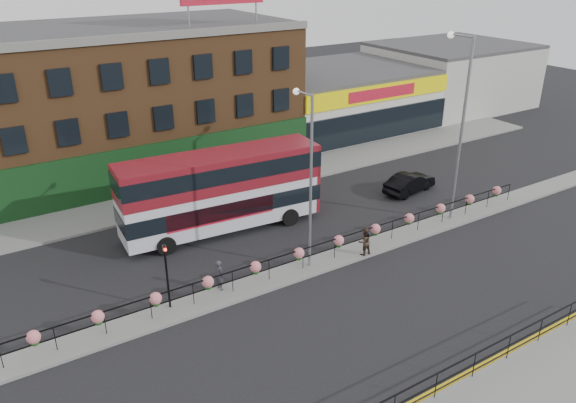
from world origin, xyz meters
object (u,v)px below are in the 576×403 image
pedestrian_b (364,241)px  lamp_column_east (460,114)px  pedestrian_a (219,275)px  double_decker_bus (221,184)px  lamp_column_west (308,168)px  car (410,183)px

pedestrian_b → lamp_column_east: lamp_column_east is taller
pedestrian_a → double_decker_bus: bearing=-36.8°
double_decker_bus → pedestrian_a: (-3.06, -5.80, -1.96)m
pedestrian_a → lamp_column_west: (4.85, -0.25, 4.52)m
pedestrian_b → lamp_column_west: (-3.10, 0.84, 4.52)m
double_decker_bus → lamp_column_east: lamp_column_east is taller
car → lamp_column_west: 13.03m
double_decker_bus → car: bearing=-7.3°
pedestrian_b → lamp_column_east: (7.28, 0.92, 5.60)m
double_decker_bus → lamp_column_west: 6.81m
double_decker_bus → lamp_column_east: bearing=-26.1°
car → lamp_column_east: lamp_column_east is taller
car → pedestrian_b: (-8.22, -5.20, 0.25)m
lamp_column_west → lamp_column_east: bearing=0.5°
pedestrian_b → double_decker_bus: bearing=-50.7°
double_decker_bus → lamp_column_west: (1.79, -6.05, 2.56)m
double_decker_bus → lamp_column_east: size_ratio=1.09×
car → lamp_column_west: lamp_column_west is taller
pedestrian_b → car: bearing=-143.7°
lamp_column_west → pedestrian_a: bearing=177.1°
pedestrian_a → lamp_column_west: lamp_column_west is taller
car → lamp_column_east: bearing=157.8°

